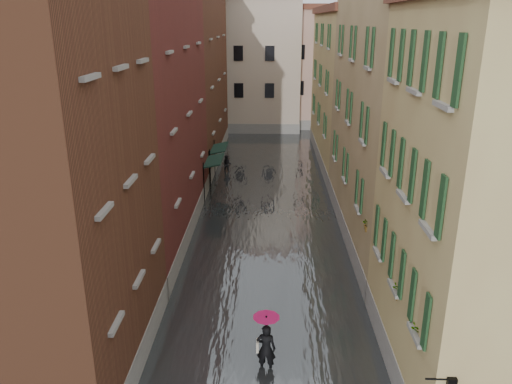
# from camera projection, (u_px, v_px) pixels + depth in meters

# --- Properties ---
(ground) EXTENTS (120.00, 120.00, 0.00)m
(ground) POSITION_uv_depth(u_px,v_px,m) (266.00, 335.00, 18.35)
(ground) COLOR #5E5E60
(ground) RESTS_ON ground
(floodwater) EXTENTS (10.00, 60.00, 0.20)m
(floodwater) POSITION_uv_depth(u_px,v_px,m) (268.00, 207.00, 30.60)
(floodwater) COLOR #404547
(floodwater) RESTS_ON ground
(building_left_near) EXTENTS (6.00, 8.00, 13.00)m
(building_left_near) POSITION_uv_depth(u_px,v_px,m) (27.00, 183.00, 14.53)
(building_left_near) COLOR brown
(building_left_near) RESTS_ON ground
(building_left_mid) EXTENTS (6.00, 14.00, 12.50)m
(building_left_mid) POSITION_uv_depth(u_px,v_px,m) (129.00, 120.00, 25.01)
(building_left_mid) COLOR #5C221D
(building_left_mid) RESTS_ON ground
(building_left_far) EXTENTS (6.00, 16.00, 14.00)m
(building_left_far) POSITION_uv_depth(u_px,v_px,m) (180.00, 74.00, 38.94)
(building_left_far) COLOR brown
(building_left_far) RESTS_ON ground
(building_right_near) EXTENTS (6.00, 8.00, 11.50)m
(building_right_near) POSITION_uv_depth(u_px,v_px,m) (508.00, 212.00, 14.40)
(building_right_near) COLOR tan
(building_right_near) RESTS_ON ground
(building_right_mid) EXTENTS (6.00, 14.00, 13.00)m
(building_right_mid) POSITION_uv_depth(u_px,v_px,m) (410.00, 116.00, 24.55)
(building_right_mid) COLOR tan
(building_right_mid) RESTS_ON ground
(building_right_far) EXTENTS (6.00, 16.00, 11.50)m
(building_right_far) POSITION_uv_depth(u_px,v_px,m) (359.00, 91.00, 38.97)
(building_right_far) COLOR tan
(building_right_far) RESTS_ON ground
(building_end_cream) EXTENTS (12.00, 9.00, 13.00)m
(building_end_cream) POSITION_uv_depth(u_px,v_px,m) (241.00, 65.00, 52.22)
(building_end_cream) COLOR #BEAA97
(building_end_cream) RESTS_ON ground
(building_end_pink) EXTENTS (10.00, 9.00, 12.00)m
(building_end_pink) POSITION_uv_depth(u_px,v_px,m) (325.00, 69.00, 54.03)
(building_end_pink) COLOR #D2AA94
(building_end_pink) RESTS_ON ground
(awning_near) EXTENTS (1.09, 2.91, 2.80)m
(awning_near) POSITION_uv_depth(u_px,v_px,m) (214.00, 162.00, 31.71)
(awning_near) COLOR black
(awning_near) RESTS_ON ground
(awning_far) EXTENTS (1.09, 2.85, 2.80)m
(awning_far) POSITION_uv_depth(u_px,v_px,m) (219.00, 149.00, 34.79)
(awning_far) COLOR black
(awning_far) RESTS_ON ground
(wall_lantern) EXTENTS (0.71, 0.22, 0.35)m
(wall_lantern) POSITION_uv_depth(u_px,v_px,m) (450.00, 383.00, 11.59)
(wall_lantern) COLOR black
(wall_lantern) RESTS_ON ground
(window_planters) EXTENTS (0.59, 8.12, 0.84)m
(window_planters) POSITION_uv_depth(u_px,v_px,m) (394.00, 266.00, 16.00)
(window_planters) COLOR brown
(window_planters) RESTS_ON ground
(pedestrian_main) EXTENTS (0.87, 0.87, 2.06)m
(pedestrian_main) POSITION_uv_depth(u_px,v_px,m) (266.00, 340.00, 16.10)
(pedestrian_main) COLOR black
(pedestrian_main) RESTS_ON ground
(pedestrian_far) EXTENTS (0.70, 0.56, 1.42)m
(pedestrian_far) POSITION_uv_depth(u_px,v_px,m) (227.00, 165.00, 37.46)
(pedestrian_far) COLOR black
(pedestrian_far) RESTS_ON ground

